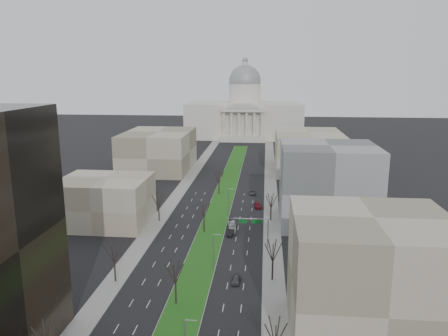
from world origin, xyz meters
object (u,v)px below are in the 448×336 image
Objects in this scene: car_grey_near at (236,279)px; car_black at (231,232)px; car_red at (258,205)px; box_van at (232,226)px; car_grey_far at (252,192)px.

car_grey_near is 28.59m from car_black.
box_van is (-7.16, -21.83, 0.34)m from car_red.
car_black is (-3.45, 28.38, 0.03)m from car_grey_near.
car_black is 43.06m from car_grey_far.
box_van is (-3.55, 32.84, 0.38)m from car_grey_near.
car_grey_far is at bearing 94.89° from car_grey_near.
car_grey_near is 71.21m from car_grey_far.
box_van reaches higher than car_grey_far.
car_black is 0.85× the size of car_red.
car_black reaches higher than car_grey_near.
car_grey_far is at bearing 91.76° from car_red.
car_red is at bearing 82.04° from car_black.
car_grey_near is 0.80× the size of car_red.
box_van is at bearing 102.00° from car_grey_near.
box_van is at bearing 98.27° from car_black.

